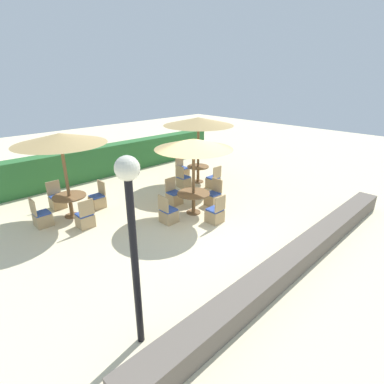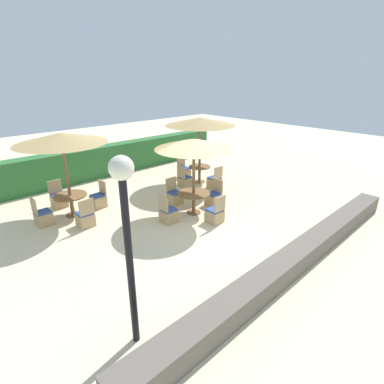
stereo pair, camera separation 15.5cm
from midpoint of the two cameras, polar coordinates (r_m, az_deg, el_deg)
name	(u,v)px [view 2 (the right image)]	position (r m, az deg, el deg)	size (l,w,h in m)	color
ground_plane	(205,224)	(9.40, 3.00, -6.09)	(40.00, 40.00, 0.00)	beige
hedge_row	(101,161)	(14.22, -16.58, 5.62)	(13.00, 0.70, 1.37)	#2D6B33
stone_border	(296,258)	(7.79, 19.80, -11.70)	(10.00, 0.56, 0.49)	#6B6056
lamp_post	(126,219)	(4.52, -11.54, -5.11)	(0.36, 0.36, 3.32)	black
parasol_back_left	(61,138)	(9.93, -23.26, 9.36)	(2.74, 2.74, 2.73)	brown
round_table_back_left	(71,199)	(10.47, -21.69, -1.32)	(1.04, 1.04, 0.72)	brown
patio_chair_back_left_west	(43,217)	(10.28, -26.13, -4.28)	(0.46, 0.46, 0.93)	tan
patio_chair_back_left_east	(99,200)	(10.96, -16.97, -1.40)	(0.46, 0.46, 0.93)	tan
patio_chair_back_left_south	(86,218)	(9.70, -19.19, -4.73)	(0.46, 0.46, 0.93)	tan
patio_chair_back_left_north	(59,200)	(11.44, -23.68, -1.35)	(0.46, 0.46, 0.93)	tan
parasol_back_right	(200,122)	(12.42, 1.90, 13.26)	(2.87, 2.87, 2.75)	brown
round_table_back_right	(199,170)	(12.87, 1.79, 4.18)	(0.93, 0.93, 0.70)	brown
patio_chair_back_right_north	(184,171)	(13.58, -1.21, 3.94)	(0.46, 0.46, 0.93)	tan
patio_chair_back_right_west	(185,181)	(12.35, -1.06, 2.14)	(0.46, 0.46, 0.93)	tan
patio_chair_back_right_south	(215,181)	(12.32, 4.69, 2.01)	(0.46, 0.46, 0.93)	tan
parasol_center	(194,144)	(9.37, 0.83, 9.09)	(2.46, 2.46, 2.51)	brown
round_table_center	(194,197)	(9.89, 0.77, -0.97)	(1.07, 1.07, 0.72)	brown
patio_chair_center_east	(214,198)	(10.66, 4.57, -1.15)	(0.46, 0.46, 0.93)	tan
patio_chair_center_north	(175,197)	(10.76, -2.90, -0.88)	(0.46, 0.46, 0.93)	tan
patio_chair_center_south	(215,215)	(9.42, 4.87, -4.31)	(0.46, 0.46, 0.93)	tan
patio_chair_center_west	(168,214)	(9.42, -4.07, -4.28)	(0.46, 0.46, 0.93)	tan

